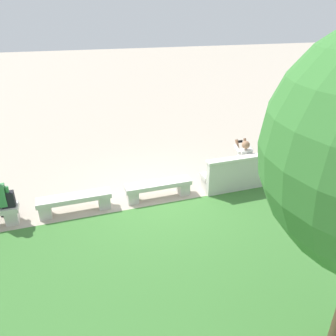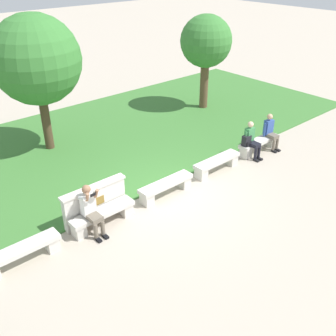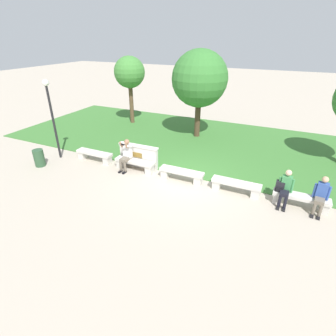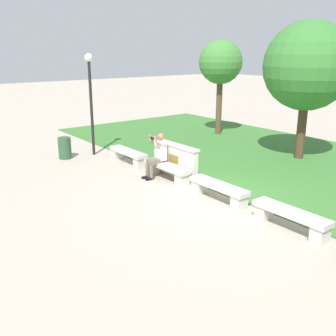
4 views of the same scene
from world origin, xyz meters
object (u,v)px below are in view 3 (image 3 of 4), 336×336
at_px(bench_mid, 181,174).
at_px(lamp_post, 51,108).
at_px(person_companion, 321,194).
at_px(backpack, 280,186).
at_px(bench_end, 301,199).
at_px(person_distant, 285,187).
at_px(tree_behind_wall, 200,79).
at_px(tree_right_background, 130,73).
at_px(bench_main, 95,155).
at_px(bench_far, 236,185).
at_px(bench_near, 135,164).
at_px(person_photographer, 126,153).
at_px(trash_bin, 39,158).

height_order(bench_mid, lamp_post, lamp_post).
height_order(person_companion, backpack, person_companion).
height_order(backpack, lamp_post, lamp_post).
distance_m(bench_end, person_distant, 0.66).
distance_m(bench_mid, person_companion, 4.81).
bearing_deg(tree_behind_wall, tree_right_background, 171.82).
relative_size(bench_main, bench_far, 1.00).
xyz_separation_m(bench_far, lamp_post, (-8.17, -0.38, 2.05)).
distance_m(person_companion, lamp_post, 10.96).
distance_m(bench_near, bench_mid, 2.14).
relative_size(person_photographer, tree_behind_wall, 0.29).
bearing_deg(trash_bin, person_distant, 7.81).
relative_size(person_photographer, trash_bin, 1.76).
distance_m(person_photographer, tree_behind_wall, 5.82).
distance_m(bench_end, backpack, 0.78).
height_order(person_distant, trash_bin, person_distant).
bearing_deg(tree_right_background, tree_behind_wall, -8.18).
height_order(person_companion, lamp_post, lamp_post).
bearing_deg(person_distant, bench_far, 177.63).
bearing_deg(backpack, tree_right_background, 148.70).
relative_size(bench_mid, person_companion, 1.40).
bearing_deg(bench_mid, bench_end, 0.00).
xyz_separation_m(bench_main, person_companion, (9.08, -0.07, 0.38)).
height_order(person_companion, tree_right_background, tree_right_background).
relative_size(person_photographer, backpack, 3.08).
bearing_deg(person_companion, bench_near, 179.45).
bearing_deg(person_distant, tree_right_background, 148.85).
xyz_separation_m(bench_near, bench_mid, (2.14, 0.00, 0.00)).
bearing_deg(person_distant, bench_near, 179.35).
height_order(bench_far, trash_bin, trash_bin).
bearing_deg(person_companion, bench_mid, 179.21).
distance_m(bench_near, lamp_post, 4.41).
bearing_deg(bench_end, bench_far, 180.00).
height_order(bench_mid, trash_bin, trash_bin).
relative_size(bench_end, person_companion, 1.40).
height_order(bench_near, backpack, backpack).
xyz_separation_m(bench_far, bench_end, (2.14, 0.00, 0.00)).
bearing_deg(backpack, bench_end, -0.36).
bearing_deg(person_companion, person_distant, -179.98).
bearing_deg(tree_right_background, person_photographer, -60.14).
bearing_deg(bench_mid, person_distant, -1.01).
bearing_deg(bench_mid, bench_main, 180.00).
relative_size(bench_main, bench_end, 1.00).
relative_size(person_distant, person_companion, 1.00).
bearing_deg(backpack, bench_mid, -179.93).
height_order(person_photographer, tree_right_background, tree_right_background).
bearing_deg(bench_mid, backpack, 0.07).
height_order(person_distant, lamp_post, lamp_post).
xyz_separation_m(person_companion, backpack, (-1.22, 0.07, -0.05)).
distance_m(bench_main, person_distant, 8.04).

